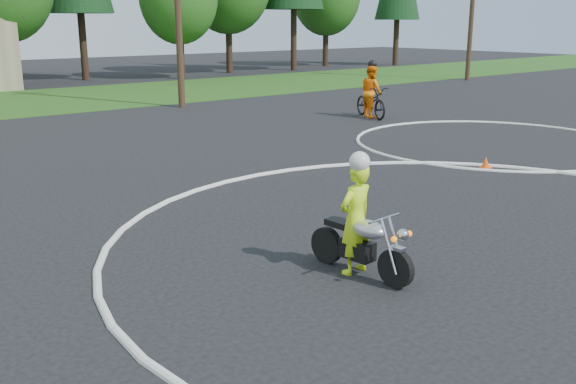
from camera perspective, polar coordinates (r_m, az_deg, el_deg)
grass_strip at (r=31.18m, az=-23.12°, el=7.33°), size 120.00×10.00×0.02m
course_markings at (r=13.44m, az=16.90°, el=-0.82°), size 19.05×19.05×0.12m
primary_motorcycle at (r=9.14m, az=6.59°, el=-4.61°), size 0.64×1.83×0.96m
rider_primary_grp at (r=9.10m, az=6.05°, el=-2.07°), size 0.62×0.43×1.79m
rider_second_grp at (r=24.40m, az=7.41°, el=8.34°), size 1.46×2.35×2.13m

